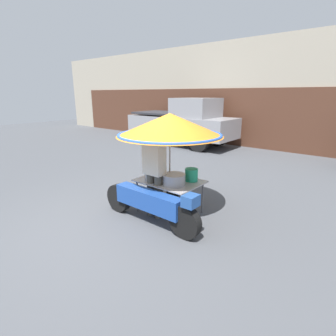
# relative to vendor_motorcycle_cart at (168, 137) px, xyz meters

# --- Properties ---
(ground_plane) EXTENTS (36.00, 36.00, 0.00)m
(ground_plane) POSITION_rel_vendor_motorcycle_cart_xyz_m (-0.40, -0.92, -1.44)
(ground_plane) COLOR #4C4F54
(shopfront_building) EXTENTS (28.00, 2.06, 4.30)m
(shopfront_building) POSITION_rel_vendor_motorcycle_cart_xyz_m (-0.40, 8.11, 0.70)
(shopfront_building) COLOR #B2A893
(shopfront_building) RESTS_ON ground
(vendor_motorcycle_cart) EXTENTS (2.08, 1.88, 1.85)m
(vendor_motorcycle_cart) POSITION_rel_vendor_motorcycle_cart_xyz_m (0.00, 0.00, 0.00)
(vendor_motorcycle_cart) COLOR black
(vendor_motorcycle_cart) RESTS_ON ground
(vendor_person) EXTENTS (0.38, 0.22, 1.63)m
(vendor_person) POSITION_rel_vendor_motorcycle_cart_xyz_m (-0.10, -0.26, -0.52)
(vendor_person) COLOR #4C473D
(vendor_person) RESTS_ON ground
(pickup_truck) EXTENTS (4.83, 1.78, 2.01)m
(pickup_truck) POSITION_rel_vendor_motorcycle_cart_xyz_m (-3.87, 5.74, -0.46)
(pickup_truck) COLOR black
(pickup_truck) RESTS_ON ground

